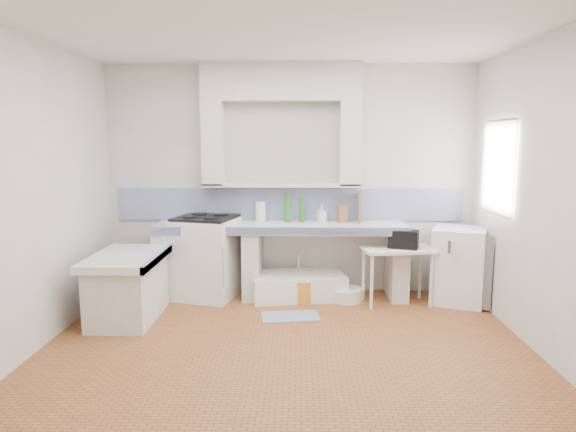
{
  "coord_description": "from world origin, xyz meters",
  "views": [
    {
      "loc": [
        0.11,
        -4.28,
        1.88
      ],
      "look_at": [
        0.0,
        1.0,
        1.1
      ],
      "focal_mm": 31.64,
      "sensor_mm": 36.0,
      "label": 1
    }
  ],
  "objects_px": {
    "sink": "(298,287)",
    "fridge": "(458,265)",
    "stove": "(206,258)",
    "side_table": "(397,276)"
  },
  "relations": [
    {
      "from": "sink",
      "to": "fridge",
      "type": "distance_m",
      "value": 1.9
    },
    {
      "from": "fridge",
      "to": "stove",
      "type": "bearing_deg",
      "value": -161.38
    },
    {
      "from": "sink",
      "to": "fridge",
      "type": "height_order",
      "value": "fridge"
    },
    {
      "from": "sink",
      "to": "fridge",
      "type": "bearing_deg",
      "value": -13.14
    },
    {
      "from": "stove",
      "to": "side_table",
      "type": "distance_m",
      "value": 2.27
    },
    {
      "from": "sink",
      "to": "side_table",
      "type": "xyz_separation_m",
      "value": [
        1.14,
        -0.21,
        0.2
      ]
    },
    {
      "from": "stove",
      "to": "fridge",
      "type": "relative_size",
      "value": 1.09
    },
    {
      "from": "sink",
      "to": "side_table",
      "type": "height_order",
      "value": "side_table"
    },
    {
      "from": "sink",
      "to": "side_table",
      "type": "bearing_deg",
      "value": -19.53
    },
    {
      "from": "side_table",
      "to": "fridge",
      "type": "height_order",
      "value": "fridge"
    }
  ]
}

